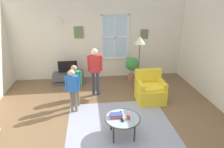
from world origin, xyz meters
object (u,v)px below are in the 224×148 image
(tv_stand, at_px, (69,78))
(television, at_px, (68,67))
(floor_lamp, at_px, (140,46))
(book_stack, at_px, (116,115))
(potted_plant_by_window, at_px, (132,66))
(cup, at_px, (128,117))
(armchair, at_px, (150,90))
(remote_near_books, at_px, (122,120))
(person_green_shirt, at_px, (75,81))
(person_blue_shirt, at_px, (72,86))
(person_red_shirt, at_px, (95,67))
(coffee_table, at_px, (122,119))
(remote_near_cup, at_px, (121,113))

(tv_stand, xyz_separation_m, television, (0.00, -0.00, 0.41))
(tv_stand, height_order, floor_lamp, floor_lamp)
(book_stack, bearing_deg, potted_plant_by_window, 71.30)
(cup, bearing_deg, armchair, 58.13)
(remote_near_books, relative_size, person_green_shirt, 0.12)
(armchair, relative_size, person_green_shirt, 0.73)
(armchair, height_order, floor_lamp, floor_lamp)
(book_stack, bearing_deg, television, 113.05)
(book_stack, relative_size, remote_near_books, 1.89)
(cup, height_order, person_green_shirt, person_green_shirt)
(remote_near_books, height_order, person_blue_shirt, person_blue_shirt)
(book_stack, bearing_deg, remote_near_books, -51.97)
(television, xyz_separation_m, floor_lamp, (2.27, -0.73, 0.84))
(armchair, xyz_separation_m, floor_lamp, (-0.15, 0.78, 1.12))
(tv_stand, relative_size, person_blue_shirt, 0.89)
(tv_stand, bearing_deg, person_green_shirt, -78.21)
(armchair, xyz_separation_m, potted_plant_by_window, (-0.19, 1.50, 0.22))
(person_green_shirt, distance_m, person_red_shirt, 0.84)
(person_green_shirt, bearing_deg, tv_stand, 101.79)
(person_green_shirt, bearing_deg, remote_near_books, -55.50)
(television, bearing_deg, person_blue_shirt, -81.26)
(armchair, bearing_deg, potted_plant_by_window, 97.39)
(armchair, xyz_separation_m, book_stack, (-1.18, -1.41, 0.16))
(television, relative_size, potted_plant_by_window, 0.75)
(cup, height_order, floor_lamp, floor_lamp)
(armchair, distance_m, potted_plant_by_window, 1.53)
(remote_near_books, distance_m, person_blue_shirt, 1.62)
(armchair, bearing_deg, person_red_shirt, 160.63)
(tv_stand, xyz_separation_m, person_blue_shirt, (0.29, -1.86, 0.54))
(person_red_shirt, bearing_deg, television, 132.51)
(armchair, xyz_separation_m, coffee_table, (-1.05, -1.46, 0.09))
(television, bearing_deg, floor_lamp, -17.75)
(television, bearing_deg, remote_near_books, -66.20)
(potted_plant_by_window, bearing_deg, person_green_shirt, -140.53)
(coffee_table, xyz_separation_m, person_green_shirt, (-1.04, 1.40, 0.32))
(cup, bearing_deg, person_blue_shirt, 135.70)
(person_blue_shirt, bearing_deg, person_green_shirt, 81.45)
(person_red_shirt, bearing_deg, potted_plant_by_window, 35.83)
(tv_stand, distance_m, person_blue_shirt, 1.96)
(tv_stand, bearing_deg, cup, -63.92)
(television, bearing_deg, person_green_shirt, -78.19)
(remote_near_books, relative_size, potted_plant_by_window, 0.16)
(cup, relative_size, remote_near_books, 0.77)
(person_red_shirt, xyz_separation_m, floor_lamp, (1.38, 0.24, 0.53))
(television, bearing_deg, book_stack, -66.95)
(coffee_table, bearing_deg, armchair, 54.20)
(book_stack, bearing_deg, floor_lamp, 64.85)
(television, height_order, floor_lamp, floor_lamp)
(television, bearing_deg, remote_near_cup, -64.15)
(person_red_shirt, bearing_deg, book_stack, -79.77)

